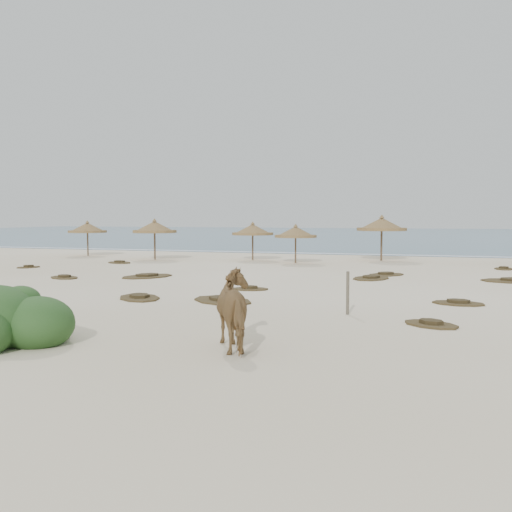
% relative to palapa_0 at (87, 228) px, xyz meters
% --- Properties ---
extents(ground, '(160.00, 160.00, 0.00)m').
position_rel_palapa_0_xyz_m(ground, '(18.68, -18.36, -2.08)').
color(ground, '#F8EACC').
rests_on(ground, ground).
extents(ocean, '(200.00, 100.00, 0.01)m').
position_rel_palapa_0_xyz_m(ocean, '(18.68, 56.64, -2.08)').
color(ocean, '#265973').
rests_on(ocean, ground).
extents(foam_line, '(70.00, 0.60, 0.01)m').
position_rel_palapa_0_xyz_m(foam_line, '(18.68, 7.64, -2.08)').
color(foam_line, white).
rests_on(foam_line, ground).
extents(palapa_0, '(3.78, 3.78, 2.69)m').
position_rel_palapa_0_xyz_m(palapa_0, '(0.00, 0.00, 0.00)').
color(palapa_0, brown).
rests_on(palapa_0, ground).
extents(palapa_1, '(3.27, 3.27, 2.85)m').
position_rel_palapa_0_xyz_m(palapa_1, '(6.74, -2.01, 0.13)').
color(palapa_1, brown).
rests_on(palapa_1, ground).
extents(palapa_2, '(2.98, 2.98, 2.63)m').
position_rel_palapa_0_xyz_m(palapa_2, '(13.32, -0.34, -0.04)').
color(palapa_2, brown).
rests_on(palapa_2, ground).
extents(palapa_3, '(3.48, 3.48, 2.52)m').
position_rel_palapa_0_xyz_m(palapa_3, '(16.72, -1.92, -0.13)').
color(palapa_3, brown).
rests_on(palapa_3, ground).
extents(palapa_4, '(4.26, 4.26, 3.11)m').
position_rel_palapa_0_xyz_m(palapa_4, '(21.75, 1.83, 0.33)').
color(palapa_4, brown).
rests_on(palapa_4, ground).
extents(horse, '(1.97, 2.29, 1.78)m').
position_rel_palapa_0_xyz_m(horse, '(21.14, -25.27, -1.19)').
color(horse, olive).
rests_on(horse, ground).
extents(fence_post_near, '(0.11, 0.11, 1.32)m').
position_rel_palapa_0_xyz_m(fence_post_near, '(22.81, -20.04, -1.42)').
color(fence_post_near, brown).
rests_on(fence_post_near, ground).
extents(scrub_0, '(2.11, 1.89, 0.16)m').
position_rel_palapa_0_xyz_m(scrub_0, '(8.18, -14.01, -2.03)').
color(scrub_0, brown).
rests_on(scrub_0, ground).
extents(scrub_1, '(2.81, 3.26, 0.16)m').
position_rel_palapa_0_xyz_m(scrub_1, '(11.75, -12.31, -2.03)').
color(scrub_1, brown).
rests_on(scrub_1, ground).
extents(scrub_2, '(1.69, 1.26, 0.16)m').
position_rel_palapa_0_xyz_m(scrub_2, '(18.11, -15.38, -2.03)').
color(scrub_2, brown).
rests_on(scrub_2, ground).
extents(scrub_3, '(2.15, 2.74, 0.16)m').
position_rel_palapa_0_xyz_m(scrub_3, '(22.37, -9.78, -2.03)').
color(scrub_3, brown).
rests_on(scrub_3, ground).
extents(scrub_4, '(1.86, 1.32, 0.16)m').
position_rel_palapa_0_xyz_m(scrub_4, '(26.10, -16.85, -2.03)').
color(scrub_4, brown).
rests_on(scrub_4, ground).
extents(scrub_6, '(2.26, 2.01, 0.16)m').
position_rel_palapa_0_xyz_m(scrub_6, '(5.98, -5.36, -2.03)').
color(scrub_6, brown).
rests_on(scrub_6, ground).
extents(scrub_7, '(2.37, 2.44, 0.16)m').
position_rel_palapa_0_xyz_m(scrub_7, '(22.91, -7.85, -2.03)').
color(scrub_7, brown).
rests_on(scrub_7, ground).
extents(scrub_8, '(1.38, 1.61, 0.16)m').
position_rel_palapa_0_xyz_m(scrub_8, '(2.70, -9.89, -2.03)').
color(scrub_8, brown).
rests_on(scrub_8, ground).
extents(scrub_9, '(3.09, 2.86, 0.16)m').
position_rel_palapa_0_xyz_m(scrub_9, '(18.20, -18.71, -2.03)').
color(scrub_9, brown).
rests_on(scrub_9, ground).
extents(scrub_10, '(1.14, 1.65, 0.16)m').
position_rel_palapa_0_xyz_m(scrub_10, '(28.97, -2.53, -2.03)').
color(scrub_10, brown).
rests_on(scrub_10, ground).
extents(scrub_11, '(2.49, 2.54, 0.16)m').
position_rel_palapa_0_xyz_m(scrub_11, '(15.08, -19.00, -2.03)').
color(scrub_11, brown).
rests_on(scrub_11, ground).
extents(scrub_12, '(1.89, 1.71, 0.16)m').
position_rel_palapa_0_xyz_m(scrub_12, '(25.26, -21.12, -2.03)').
color(scrub_12, brown).
rests_on(scrub_12, ground).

